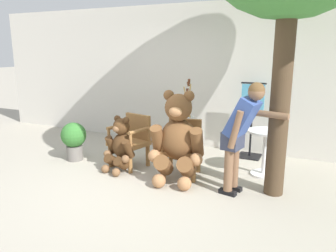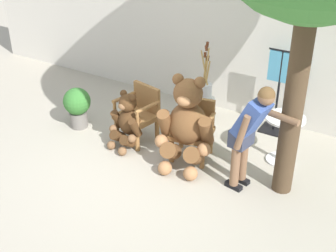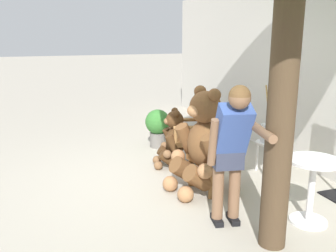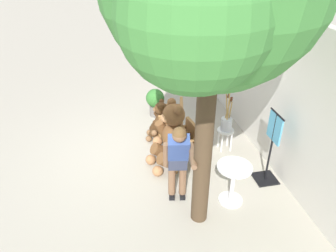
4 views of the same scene
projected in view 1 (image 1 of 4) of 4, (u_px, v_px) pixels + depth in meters
name	position (u px, v px, depth m)	size (l,w,h in m)	color
ground_plane	(133.00, 185.00, 4.75)	(60.00, 60.00, 0.00)	#A8A091
back_wall	(194.00, 76.00, 6.54)	(10.00, 0.16, 2.80)	beige
wooden_chair_left	(131.00, 139.00, 5.48)	(0.66, 0.63, 0.86)	olive
wooden_chair_right	(183.00, 146.00, 5.09)	(0.64, 0.61, 0.86)	olive
teddy_bear_large	(178.00, 138.00, 4.81)	(0.84, 0.83, 1.35)	brown
teddy_bear_small	(121.00, 145.00, 5.24)	(0.56, 0.56, 0.90)	#4C3019
person_visitor	(241.00, 129.00, 4.26)	(0.82, 0.48, 1.53)	black
white_stool	(188.00, 136.00, 6.05)	(0.34, 0.34, 0.46)	white
brush_bucket	(188.00, 121.00, 5.99)	(0.22, 0.22, 0.96)	silver
round_side_table	(265.00, 148.00, 5.05)	(0.56, 0.56, 0.72)	white
potted_plant	(74.00, 138.00, 5.77)	(0.44, 0.44, 0.68)	slate
clothing_display_stand	(252.00, 118.00, 5.87)	(0.44, 0.40, 1.36)	black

